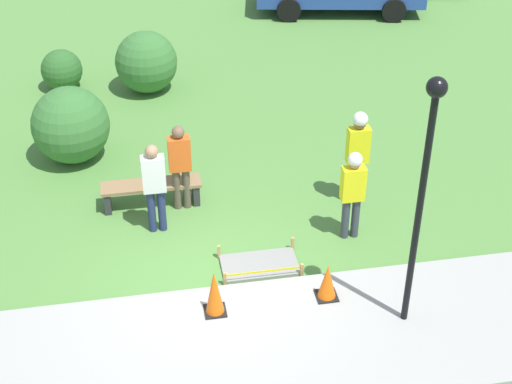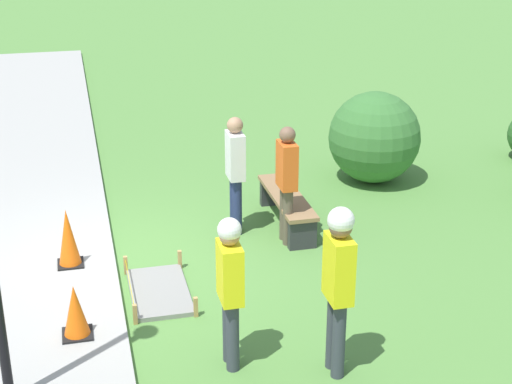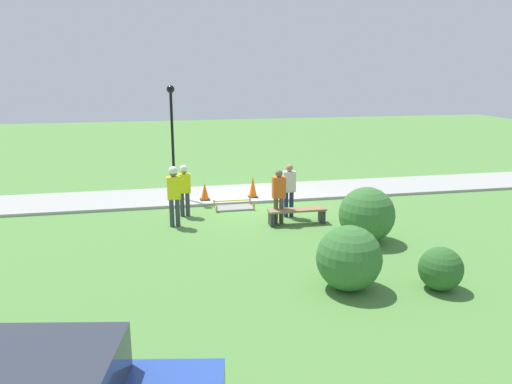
{
  "view_description": "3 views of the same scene",
  "coord_description": "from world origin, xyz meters",
  "px_view_note": "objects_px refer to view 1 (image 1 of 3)",
  "views": [
    {
      "loc": [
        -0.93,
        -9.55,
        8.46
      ],
      "look_at": [
        1.04,
        1.61,
        0.74
      ],
      "focal_mm": 55.0,
      "sensor_mm": 36.0,
      "label": 1
    },
    {
      "loc": [
        9.6,
        -0.38,
        4.88
      ],
      "look_at": [
        0.38,
        1.86,
        1.05
      ],
      "focal_mm": 55.0,
      "sensor_mm": 36.0,
      "label": 2
    },
    {
      "loc": [
        3.53,
        16.95,
        4.76
      ],
      "look_at": [
        0.41,
        1.9,
        0.92
      ],
      "focal_mm": 35.0,
      "sensor_mm": 36.0,
      "label": 3
    }
  ],
  "objects_px": {
    "traffic_cone_far_patch": "(327,281)",
    "bystander_in_gray_shirt": "(154,183)",
    "worker_supervisor": "(353,188)",
    "worker_assistant": "(358,149)",
    "lamppost_near": "(425,173)",
    "park_bench": "(151,190)",
    "bystander_in_orange_shirt": "(180,163)",
    "traffic_cone_near_patch": "(214,292)"
  },
  "relations": [
    {
      "from": "worker_assistant",
      "to": "bystander_in_gray_shirt",
      "type": "bearing_deg",
      "value": -175.92
    },
    {
      "from": "traffic_cone_near_patch",
      "to": "bystander_in_gray_shirt",
      "type": "xyz_separation_m",
      "value": [
        -0.71,
        2.4,
        0.51
      ]
    },
    {
      "from": "park_bench",
      "to": "lamppost_near",
      "type": "bearing_deg",
      "value": -46.77
    },
    {
      "from": "bystander_in_gray_shirt",
      "to": "worker_assistant",
      "type": "bearing_deg",
      "value": 4.08
    },
    {
      "from": "worker_supervisor",
      "to": "traffic_cone_near_patch",
      "type": "bearing_deg",
      "value": -148.0
    },
    {
      "from": "worker_supervisor",
      "to": "bystander_in_gray_shirt",
      "type": "bearing_deg",
      "value": 166.85
    },
    {
      "from": "worker_assistant",
      "to": "traffic_cone_near_patch",
      "type": "bearing_deg",
      "value": -138.22
    },
    {
      "from": "bystander_in_orange_shirt",
      "to": "worker_assistant",
      "type": "bearing_deg",
      "value": -6.42
    },
    {
      "from": "worker_supervisor",
      "to": "lamppost_near",
      "type": "height_order",
      "value": "lamppost_near"
    },
    {
      "from": "traffic_cone_near_patch",
      "to": "lamppost_near",
      "type": "bearing_deg",
      "value": -12.7
    },
    {
      "from": "traffic_cone_near_patch",
      "to": "traffic_cone_far_patch",
      "type": "distance_m",
      "value": 1.79
    },
    {
      "from": "park_bench",
      "to": "worker_assistant",
      "type": "xyz_separation_m",
      "value": [
        3.74,
        -0.52,
        0.8
      ]
    },
    {
      "from": "traffic_cone_near_patch",
      "to": "lamppost_near",
      "type": "xyz_separation_m",
      "value": [
        2.83,
        -0.64,
        2.26
      ]
    },
    {
      "from": "park_bench",
      "to": "traffic_cone_far_patch",
      "type": "bearing_deg",
      "value": -51.05
    },
    {
      "from": "park_bench",
      "to": "worker_supervisor",
      "type": "xyz_separation_m",
      "value": [
        3.36,
        -1.56,
        0.67
      ]
    },
    {
      "from": "bystander_in_gray_shirt",
      "to": "traffic_cone_near_patch",
      "type": "bearing_deg",
      "value": -73.45
    },
    {
      "from": "traffic_cone_near_patch",
      "to": "lamppost_near",
      "type": "relative_size",
      "value": 0.19
    },
    {
      "from": "traffic_cone_far_patch",
      "to": "lamppost_near",
      "type": "bearing_deg",
      "value": -32.79
    },
    {
      "from": "bystander_in_gray_shirt",
      "to": "park_bench",
      "type": "bearing_deg",
      "value": 93.53
    },
    {
      "from": "traffic_cone_far_patch",
      "to": "lamppost_near",
      "type": "distance_m",
      "value": 2.65
    },
    {
      "from": "traffic_cone_far_patch",
      "to": "worker_supervisor",
      "type": "xyz_separation_m",
      "value": [
        0.82,
        1.59,
        0.61
      ]
    },
    {
      "from": "park_bench",
      "to": "bystander_in_orange_shirt",
      "type": "height_order",
      "value": "bystander_in_orange_shirt"
    },
    {
      "from": "bystander_in_orange_shirt",
      "to": "park_bench",
      "type": "bearing_deg",
      "value": 163.47
    },
    {
      "from": "traffic_cone_far_patch",
      "to": "bystander_in_gray_shirt",
      "type": "xyz_separation_m",
      "value": [
        -2.5,
        2.36,
        0.59
      ]
    },
    {
      "from": "traffic_cone_near_patch",
      "to": "lamppost_near",
      "type": "height_order",
      "value": "lamppost_near"
    },
    {
      "from": "traffic_cone_near_patch",
      "to": "worker_supervisor",
      "type": "distance_m",
      "value": 3.11
    },
    {
      "from": "traffic_cone_near_patch",
      "to": "traffic_cone_far_patch",
      "type": "bearing_deg",
      "value": 1.23
    },
    {
      "from": "traffic_cone_near_patch",
      "to": "bystander_in_orange_shirt",
      "type": "relative_size",
      "value": 0.46
    },
    {
      "from": "traffic_cone_near_patch",
      "to": "worker_supervisor",
      "type": "xyz_separation_m",
      "value": [
        2.6,
        1.63,
        0.53
      ]
    },
    {
      "from": "worker_supervisor",
      "to": "bystander_in_orange_shirt",
      "type": "distance_m",
      "value": 3.14
    },
    {
      "from": "traffic_cone_near_patch",
      "to": "traffic_cone_far_patch",
      "type": "xyz_separation_m",
      "value": [
        1.78,
        0.04,
        -0.08
      ]
    },
    {
      "from": "bystander_in_gray_shirt",
      "to": "lamppost_near",
      "type": "height_order",
      "value": "lamppost_near"
    },
    {
      "from": "bystander_in_gray_shirt",
      "to": "lamppost_near",
      "type": "bearing_deg",
      "value": -40.59
    },
    {
      "from": "traffic_cone_far_patch",
      "to": "bystander_in_orange_shirt",
      "type": "relative_size",
      "value": 0.36
    },
    {
      "from": "bystander_in_gray_shirt",
      "to": "bystander_in_orange_shirt",
      "type": "bearing_deg",
      "value": 51.23
    },
    {
      "from": "worker_supervisor",
      "to": "worker_assistant",
      "type": "bearing_deg",
      "value": 69.92
    },
    {
      "from": "worker_supervisor",
      "to": "worker_assistant",
      "type": "xyz_separation_m",
      "value": [
        0.38,
        1.04,
        0.13
      ]
    },
    {
      "from": "bystander_in_orange_shirt",
      "to": "lamppost_near",
      "type": "height_order",
      "value": "lamppost_near"
    },
    {
      "from": "worker_supervisor",
      "to": "park_bench",
      "type": "bearing_deg",
      "value": 155.11
    },
    {
      "from": "traffic_cone_far_patch",
      "to": "bystander_in_orange_shirt",
      "type": "distance_m",
      "value": 3.64
    },
    {
      "from": "traffic_cone_far_patch",
      "to": "bystander_in_gray_shirt",
      "type": "distance_m",
      "value": 3.49
    },
    {
      "from": "traffic_cone_far_patch",
      "to": "park_bench",
      "type": "bearing_deg",
      "value": 128.95
    }
  ]
}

